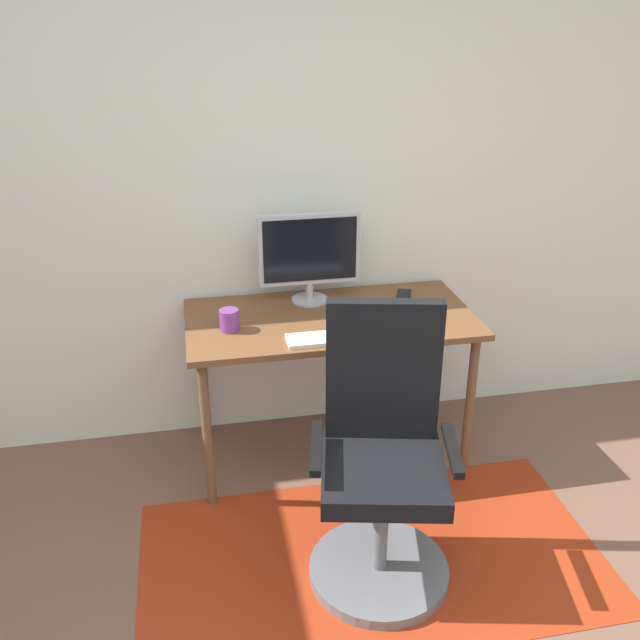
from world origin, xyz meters
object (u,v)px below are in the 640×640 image
at_px(desk, 330,331).
at_px(office_chair, 382,476).
at_px(keyboard, 335,338).
at_px(computer_mouse, 408,326).
at_px(cell_phone, 404,295).
at_px(monitor, 310,252).
at_px(coffee_cup, 229,320).

xyz_separation_m(desk, office_chair, (0.03, -0.81, -0.24)).
xyz_separation_m(keyboard, computer_mouse, (0.35, 0.04, 0.01)).
bearing_deg(computer_mouse, desk, 146.42).
relative_size(computer_mouse, office_chair, 0.09).
bearing_deg(cell_phone, office_chair, -92.00).
bearing_deg(monitor, desk, -73.01).
height_order(computer_mouse, cell_phone, computer_mouse).
xyz_separation_m(computer_mouse, cell_phone, (0.10, 0.38, -0.01)).
bearing_deg(desk, keyboard, -97.03).
relative_size(desk, coffee_cup, 13.49).
xyz_separation_m(monitor, cell_phone, (0.48, -0.03, -0.25)).
bearing_deg(office_chair, desk, 104.65).
height_order(keyboard, cell_phone, keyboard).
height_order(desk, computer_mouse, computer_mouse).
xyz_separation_m(monitor, coffee_cup, (-0.42, -0.27, -0.20)).
bearing_deg(computer_mouse, cell_phone, 75.30).
height_order(desk, keyboard, keyboard).
relative_size(computer_mouse, coffee_cup, 1.04).
height_order(coffee_cup, cell_phone, coffee_cup).
relative_size(keyboard, computer_mouse, 4.13).
bearing_deg(desk, cell_phone, 22.64).
xyz_separation_m(monitor, computer_mouse, (0.38, -0.41, -0.23)).
relative_size(desk, cell_phone, 9.66).
relative_size(desk, office_chair, 1.21).
relative_size(desk, keyboard, 3.14).
relative_size(desk, computer_mouse, 13.00).
bearing_deg(computer_mouse, monitor, 132.48).
height_order(desk, monitor, monitor).
distance_m(computer_mouse, office_chair, 0.75).
bearing_deg(cell_phone, keyboard, -117.26).
bearing_deg(desk, coffee_cup, -172.18).
bearing_deg(cell_phone, computer_mouse, -85.39).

